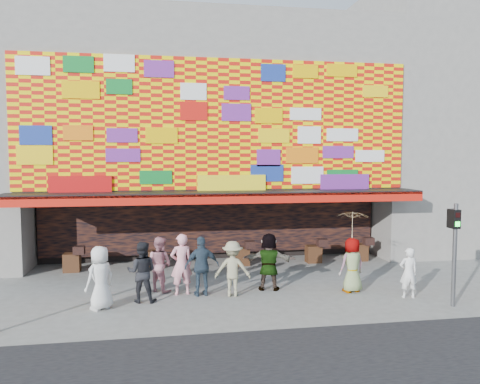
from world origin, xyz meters
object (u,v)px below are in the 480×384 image
(signal_right, at_px, (455,243))
(ped_e, at_px, (202,266))
(ped_h, at_px, (408,273))
(ped_i, at_px, (160,264))
(ped_a, at_px, (100,278))
(ped_b, at_px, (181,264))
(ped_d, at_px, (233,269))
(ped_f, at_px, (269,261))
(parasol, at_px, (353,225))
(ped_g, at_px, (352,265))
(ped_c, at_px, (142,272))

(signal_right, distance_m, ped_e, 7.51)
(ped_h, distance_m, ped_i, 7.81)
(ped_a, bearing_deg, ped_b, 162.24)
(ped_h, bearing_deg, ped_d, -5.68)
(signal_right, bearing_deg, ped_d, 161.54)
(ped_a, distance_m, ped_f, 5.28)
(parasol, bearing_deg, ped_e, 175.39)
(ped_e, height_order, ped_i, ped_e)
(ped_b, relative_size, ped_f, 1.03)
(ped_g, bearing_deg, ped_i, -23.51)
(ped_i, bearing_deg, ped_a, 83.68)
(ped_d, height_order, ped_h, ped_d)
(ped_d, xyz_separation_m, ped_i, (-2.25, 0.89, 0.03))
(ped_b, bearing_deg, parasol, 162.53)
(ped_b, height_order, ped_f, ped_b)
(ped_f, bearing_deg, ped_a, 27.51)
(ped_a, xyz_separation_m, ped_c, (1.13, 0.52, -0.00))
(ped_c, bearing_deg, ped_h, -177.75)
(ped_b, height_order, ped_d, ped_b)
(signal_right, xyz_separation_m, ped_g, (-2.32, 1.85, -0.99))
(ped_a, height_order, ped_c, same)
(ped_e, bearing_deg, ped_g, 167.37)
(ped_h, bearing_deg, parasol, -24.80)
(ped_e, bearing_deg, ped_d, 161.21)
(signal_right, distance_m, ped_b, 8.17)
(ped_h, bearing_deg, ped_f, -15.04)
(ped_a, xyz_separation_m, ped_d, (3.89, 0.67, -0.05))
(signal_right, relative_size, ped_c, 1.65)
(ped_h, relative_size, parasol, 0.84)
(ped_e, height_order, parasol, parasol)
(ped_g, relative_size, ped_i, 0.99)
(signal_right, xyz_separation_m, ped_b, (-7.73, 2.47, -0.90))
(parasol, bearing_deg, ped_b, 173.48)
(ped_c, xyz_separation_m, ped_g, (6.60, -0.05, -0.03))
(ped_a, xyz_separation_m, ped_e, (2.95, 0.85, 0.02))
(signal_right, relative_size, ped_i, 1.69)
(ped_e, xyz_separation_m, parasol, (4.78, -0.39, 1.22))
(ped_a, bearing_deg, parasol, 140.77)
(ped_a, distance_m, ped_i, 2.27)
(ped_h, bearing_deg, signal_right, 136.72)
(signal_right, bearing_deg, ped_g, 141.46)
(ped_f, bearing_deg, ped_d, 35.28)
(ped_d, bearing_deg, ped_h, 179.58)
(ped_g, distance_m, ped_h, 1.71)
(ped_f, bearing_deg, ped_b, 16.17)
(ped_f, height_order, ped_g, ped_f)
(ped_d, height_order, ped_i, ped_i)
(ped_a, bearing_deg, ped_h, 134.84)
(ped_b, height_order, ped_i, ped_b)
(ped_e, distance_m, parasol, 4.95)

